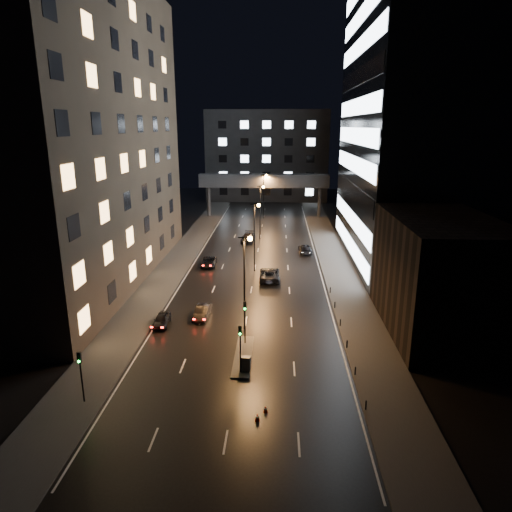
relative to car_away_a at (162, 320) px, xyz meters
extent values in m
plane|color=black|center=(9.00, 31.48, -0.64)|extent=(160.00, 160.00, 0.00)
cube|color=#383533|center=(-3.50, 26.48, -0.57)|extent=(5.00, 110.00, 0.15)
cube|color=#383533|center=(21.50, 26.48, -0.57)|extent=(5.00, 110.00, 0.15)
cube|color=#2D2319|center=(-13.50, 15.48, 19.36)|extent=(15.00, 48.00, 40.00)
cube|color=black|center=(29.00, 0.48, 5.36)|extent=(10.00, 18.00, 12.00)
cube|color=black|center=(34.00, 27.48, 21.86)|extent=(20.00, 36.00, 45.00)
cube|color=#333335|center=(9.00, 89.48, 11.86)|extent=(34.00, 14.00, 25.00)
cube|color=#333335|center=(9.00, 61.48, 7.86)|extent=(30.00, 3.00, 3.00)
cylinder|color=#333335|center=(-4.00, 61.48, 2.86)|extent=(0.80, 0.80, 7.00)
cylinder|color=#333335|center=(22.00, 61.48, 2.86)|extent=(0.80, 0.80, 7.00)
cube|color=#383533|center=(9.30, -6.52, -0.57)|extent=(1.60, 8.00, 0.15)
cylinder|color=black|center=(9.30, -4.02, 1.26)|extent=(0.12, 0.12, 3.50)
cube|color=black|center=(9.30, -4.02, 3.46)|extent=(0.28, 0.22, 0.90)
sphere|color=#0CFF33|center=(9.30, -4.16, 3.18)|extent=(0.18, 0.18, 0.18)
cylinder|color=black|center=(9.30, -9.52, 1.26)|extent=(0.12, 0.12, 3.50)
cube|color=black|center=(9.30, -9.52, 3.46)|extent=(0.28, 0.22, 0.90)
sphere|color=#0CFF33|center=(9.30, -9.66, 3.18)|extent=(0.18, 0.18, 0.18)
cylinder|color=black|center=(-2.50, -14.52, 1.11)|extent=(0.12, 0.12, 3.50)
cube|color=black|center=(-2.50, -14.52, 3.31)|extent=(0.28, 0.22, 0.90)
sphere|color=#0CFF33|center=(-2.50, -14.66, 3.03)|extent=(0.18, 0.18, 0.18)
cylinder|color=black|center=(19.20, -14.52, -0.19)|extent=(0.12, 0.12, 0.90)
cylinder|color=black|center=(19.20, -9.52, -0.19)|extent=(0.12, 0.12, 0.90)
cylinder|color=black|center=(19.20, -4.52, -0.19)|extent=(0.12, 0.12, 0.90)
cylinder|color=black|center=(19.20, 0.48, -0.19)|extent=(0.12, 0.12, 0.90)
cylinder|color=black|center=(19.20, 5.48, -0.19)|extent=(0.12, 0.12, 0.90)
cylinder|color=black|center=(19.20, 10.48, -0.19)|extent=(0.12, 0.12, 0.90)
cylinder|color=black|center=(9.00, -0.52, 4.36)|extent=(0.18, 0.18, 10.00)
cylinder|color=black|center=(9.00, -0.52, 9.36)|extent=(1.20, 0.12, 0.12)
sphere|color=#FF9E38|center=(9.60, -0.52, 9.26)|extent=(0.50, 0.50, 0.50)
cylinder|color=black|center=(9.00, 19.48, 4.36)|extent=(0.18, 0.18, 10.00)
cylinder|color=black|center=(9.00, 19.48, 9.36)|extent=(1.20, 0.12, 0.12)
sphere|color=#FF9E38|center=(9.60, 19.48, 9.26)|extent=(0.50, 0.50, 0.50)
cylinder|color=black|center=(9.00, 39.48, 4.36)|extent=(0.18, 0.18, 10.00)
cylinder|color=black|center=(9.00, 39.48, 9.36)|extent=(1.20, 0.12, 0.12)
sphere|color=#FF9E38|center=(9.60, 39.48, 9.26)|extent=(0.50, 0.50, 0.50)
cylinder|color=black|center=(9.00, 59.48, 4.36)|extent=(0.18, 0.18, 10.00)
cylinder|color=black|center=(9.00, 59.48, 9.36)|extent=(1.20, 0.12, 0.12)
sphere|color=#FF9E38|center=(9.60, 59.48, 9.26)|extent=(0.50, 0.50, 0.50)
imported|color=black|center=(0.00, 0.00, 0.00)|extent=(1.67, 3.84, 1.29)
imported|color=black|center=(4.03, 2.19, 0.04)|extent=(1.69, 4.26, 1.38)
imported|color=black|center=(1.86, 21.69, 0.01)|extent=(2.40, 4.82, 1.31)
imported|color=black|center=(6.89, 37.07, 0.15)|extent=(2.67, 5.66, 1.60)
imported|color=black|center=(11.30, 15.69, 0.18)|extent=(2.83, 5.97, 1.65)
imported|color=black|center=(17.04, 29.90, 0.07)|extent=(2.29, 5.04, 1.43)
cube|color=#49494C|center=(9.70, -9.23, 0.16)|extent=(0.96, 0.66, 1.31)
cone|color=#FF440D|center=(11.63, -15.02, -0.38)|extent=(0.36, 0.36, 0.52)
cone|color=#FF360D|center=(11.06, -16.09, -0.36)|extent=(0.41, 0.41, 0.57)
camera|label=1|loc=(12.38, -44.81, 20.17)|focal=32.00mm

